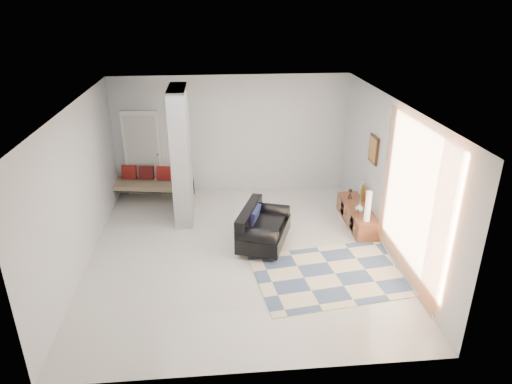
{
  "coord_description": "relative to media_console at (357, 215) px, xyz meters",
  "views": [
    {
      "loc": [
        -0.38,
        -7.43,
        4.47
      ],
      "look_at": [
        0.36,
        0.6,
        0.95
      ],
      "focal_mm": 32.0,
      "sensor_mm": 36.0,
      "label": 1
    }
  ],
  "objects": [
    {
      "name": "area_rug",
      "position": [
        -0.92,
        -1.8,
        -0.2
      ],
      "size": [
        2.96,
        2.18,
        0.01
      ],
      "primitive_type": "cube",
      "rotation": [
        0.0,
        0.0,
        0.14
      ],
      "color": "beige",
      "rests_on": "floor"
    },
    {
      "name": "daybed",
      "position": [
        -4.44,
        1.73,
        0.21
      ],
      "size": [
        1.92,
        1.07,
        0.77
      ],
      "rotation": [
        0.0,
        0.0,
        -0.17
      ],
      "color": "black",
      "rests_on": "floor"
    },
    {
      "name": "ceiling",
      "position": [
        -2.52,
        -0.9,
        2.59
      ],
      "size": [
        6.0,
        6.0,
        0.0
      ],
      "primitive_type": "plane",
      "rotation": [
        3.14,
        0.0,
        0.0
      ],
      "color": "white",
      "rests_on": "wall_back"
    },
    {
      "name": "wall_art",
      "position": [
        0.2,
        -0.0,
        1.44
      ],
      "size": [
        0.04,
        0.45,
        0.55
      ],
      "primitive_type": "cube",
      "color": "#381F0F",
      "rests_on": "wall_right"
    },
    {
      "name": "floor",
      "position": [
        -2.52,
        -0.9,
        -0.21
      ],
      "size": [
        6.0,
        6.0,
        0.0
      ],
      "primitive_type": "plane",
      "color": "beige",
      "rests_on": "ground"
    },
    {
      "name": "hallway_door",
      "position": [
        -4.62,
        2.06,
        0.81
      ],
      "size": [
        0.85,
        0.06,
        2.04
      ],
      "primitive_type": "cube",
      "color": "white",
      "rests_on": "floor"
    },
    {
      "name": "media_console",
      "position": [
        0.0,
        0.0,
        0.0
      ],
      "size": [
        0.45,
        1.61,
        0.8
      ],
      "color": "brown",
      "rests_on": "floor"
    },
    {
      "name": "wall_back",
      "position": [
        -2.52,
        2.1,
        1.19
      ],
      "size": [
        6.0,
        0.0,
        6.0
      ],
      "primitive_type": "plane",
      "rotation": [
        1.57,
        0.0,
        0.0
      ],
      "color": "silver",
      "rests_on": "ground"
    },
    {
      "name": "wall_front",
      "position": [
        -2.52,
        -3.9,
        1.19
      ],
      "size": [
        6.0,
        0.0,
        6.0
      ],
      "primitive_type": "plane",
      "rotation": [
        -1.57,
        0.0,
        0.0
      ],
      "color": "silver",
      "rests_on": "ground"
    },
    {
      "name": "wall_left",
      "position": [
        -5.27,
        -0.9,
        1.19
      ],
      "size": [
        0.0,
        6.0,
        6.0
      ],
      "primitive_type": "plane",
      "rotation": [
        1.57,
        0.0,
        1.57
      ],
      "color": "silver",
      "rests_on": "ground"
    },
    {
      "name": "cylinder_lamp",
      "position": [
        -0.02,
        -0.62,
        0.5
      ],
      "size": [
        0.11,
        0.11,
        0.62
      ],
      "primitive_type": "cylinder",
      "color": "white",
      "rests_on": "media_console"
    },
    {
      "name": "bronze_figurine",
      "position": [
        -0.05,
        0.43,
        0.3
      ],
      "size": [
        0.12,
        0.12,
        0.22
      ],
      "primitive_type": null,
      "rotation": [
        0.0,
        0.0,
        0.07
      ],
      "color": "#301E15",
      "rests_on": "media_console"
    },
    {
      "name": "wall_right",
      "position": [
        0.23,
        -0.9,
        1.19
      ],
      "size": [
        0.0,
        6.0,
        6.0
      ],
      "primitive_type": "plane",
      "rotation": [
        1.57,
        0.0,
        -1.57
      ],
      "color": "silver",
      "rests_on": "ground"
    },
    {
      "name": "curtain",
      "position": [
        0.15,
        -2.05,
        1.24
      ],
      "size": [
        0.0,
        2.55,
        2.55
      ],
      "primitive_type": "plane",
      "rotation": [
        1.57,
        0.0,
        1.57
      ],
      "color": "orange",
      "rests_on": "wall_right"
    },
    {
      "name": "loveseat",
      "position": [
        -2.09,
        -0.66,
        0.16
      ],
      "size": [
        1.19,
        1.54,
        0.76
      ],
      "rotation": [
        0.0,
        0.0,
        -0.34
      ],
      "color": "silver",
      "rests_on": "floor"
    },
    {
      "name": "vase",
      "position": [
        -0.05,
        -0.23,
        0.29
      ],
      "size": [
        0.2,
        0.2,
        0.19
      ],
      "primitive_type": "imported",
      "rotation": [
        0.0,
        0.0,
        -0.13
      ],
      "color": "silver",
      "rests_on": "media_console"
    },
    {
      "name": "partition_column",
      "position": [
        -3.62,
        0.7,
        1.19
      ],
      "size": [
        0.35,
        1.2,
        2.8
      ],
      "primitive_type": "cube",
      "color": "#A0A3A7",
      "rests_on": "floor"
    }
  ]
}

